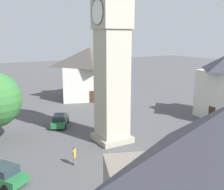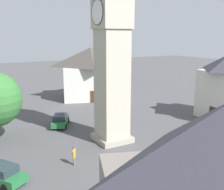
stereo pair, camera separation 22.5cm
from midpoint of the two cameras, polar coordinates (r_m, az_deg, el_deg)
name	(u,v)px [view 1 (the left image)]	position (r m, az deg, el deg)	size (l,w,h in m)	color
ground_plane	(112,140)	(30.57, -0.21, -9.53)	(200.00, 200.00, 0.00)	#4C4C4F
clock_tower	(112,22)	(28.41, -0.23, 15.14)	(4.41, 4.41, 21.84)	#A59C89
car_blue_kerb	(190,163)	(24.71, 15.92, -13.62)	(4.44, 3.41, 1.53)	#2D5BB7
car_silver_kerb	(2,174)	(23.75, -22.37, -15.22)	(4.38, 3.67, 1.53)	#236B38
car_red_corner	(60,120)	(35.60, -11.07, -5.27)	(4.44, 3.43, 1.53)	#236B38
pedestrian	(75,155)	(24.99, -8.16, -12.33)	(0.50, 0.37, 1.69)	#706656
building_hall_far	(90,73)	(50.21, -4.82, 4.74)	(10.96, 12.55, 9.38)	beige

